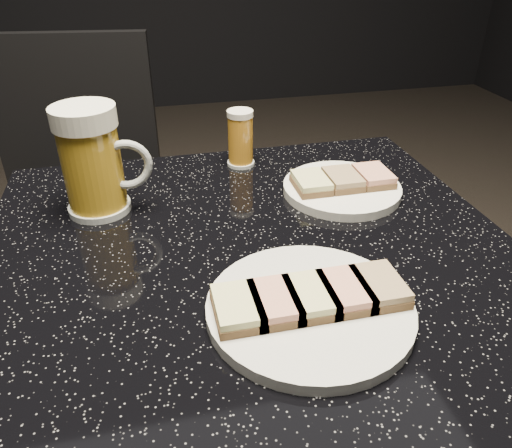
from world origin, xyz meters
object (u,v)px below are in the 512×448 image
(table, at_px, (256,387))
(beer_tumbler, at_px, (240,138))
(beer_mug, at_px, (93,161))
(plate_large, at_px, (310,308))
(plate_small, at_px, (342,189))
(chair, at_px, (76,192))

(table, height_order, beer_tumbler, beer_tumbler)
(table, bearing_deg, beer_mug, 138.63)
(table, xyz_separation_m, beer_tumbler, (0.04, 0.28, 0.29))
(plate_large, relative_size, beer_mug, 1.43)
(plate_large, bearing_deg, beer_tumbler, 89.13)
(beer_tumbler, bearing_deg, beer_mug, -154.32)
(table, distance_m, beer_mug, 0.41)
(plate_large, relative_size, plate_small, 1.23)
(plate_large, relative_size, table, 0.30)
(beer_mug, bearing_deg, chair, 102.12)
(beer_mug, xyz_separation_m, chair, (-0.12, 0.57, -0.33))
(plate_large, xyz_separation_m, table, (-0.03, 0.12, -0.25))
(beer_mug, height_order, chair, beer_mug)
(plate_small, height_order, beer_tumbler, beer_tumbler)
(plate_large, xyz_separation_m, chair, (-0.35, 0.86, -0.25))
(plate_large, distance_m, beer_mug, 0.38)
(plate_large, height_order, plate_small, same)
(table, relative_size, beer_mug, 4.75)
(plate_large, height_order, beer_mug, beer_mug)
(chair, bearing_deg, plate_large, -67.84)
(plate_small, bearing_deg, chair, 129.18)
(beer_tumbler, bearing_deg, table, -97.77)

